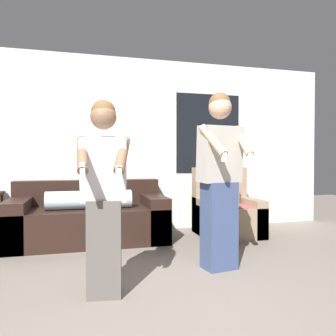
{
  "coord_description": "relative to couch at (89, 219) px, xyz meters",
  "views": [
    {
      "loc": [
        -0.75,
        -1.77,
        1.11
      ],
      "look_at": [
        0.01,
        1.13,
        1.04
      ],
      "focal_mm": 35.0,
      "sensor_mm": 36.0,
      "label": 1
    }
  ],
  "objects": [
    {
      "name": "wall_back",
      "position": [
        0.67,
        0.54,
        1.05
      ],
      "size": [
        6.72,
        0.07,
        2.7
      ],
      "color": "silver",
      "rests_on": "ground_plane"
    },
    {
      "name": "armchair",
      "position": [
        1.98,
        -0.12,
        0.02
      ],
      "size": [
        0.84,
        0.82,
        0.99
      ],
      "color": "#937A60",
      "rests_on": "ground_plane"
    },
    {
      "name": "couch",
      "position": [
        0.0,
        0.0,
        0.0
      ],
      "size": [
        2.06,
        0.99,
        0.82
      ],
      "color": "black",
      "rests_on": "ground_plane"
    },
    {
      "name": "person_left",
      "position": [
        0.07,
        -1.9,
        0.51
      ],
      "size": [
        0.43,
        0.53,
        1.59
      ],
      "color": "#56514C",
      "rests_on": "ground_plane"
    },
    {
      "name": "person_right",
      "position": [
        1.26,
        -1.51,
        0.62
      ],
      "size": [
        0.48,
        0.51,
        1.79
      ],
      "color": "#384770",
      "rests_on": "ground_plane"
    }
  ]
}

